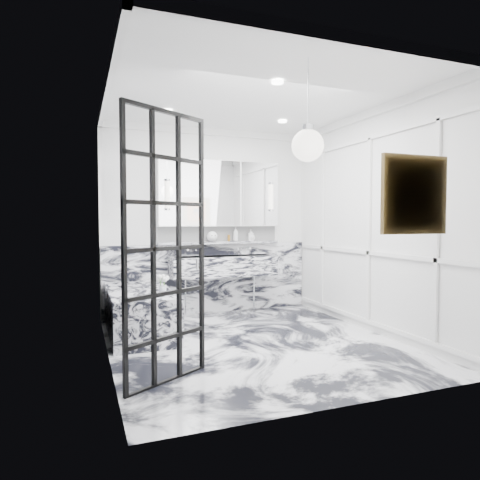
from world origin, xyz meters
name	(u,v)px	position (x,y,z in m)	size (l,w,h in m)	color
floor	(254,343)	(0.00, 0.00, 0.00)	(3.60, 3.60, 0.00)	white
ceiling	(254,97)	(0.00, 0.00, 2.80)	(3.60, 3.60, 0.00)	white
wall_back	(209,221)	(0.00, 1.80, 1.40)	(3.60, 3.60, 0.00)	white
wall_front	(347,222)	(0.00, -1.80, 1.40)	(3.60, 3.60, 0.00)	white
wall_left	(107,222)	(-1.60, 0.00, 1.40)	(3.60, 3.60, 0.00)	white
wall_right	(370,221)	(1.60, 0.00, 1.40)	(3.60, 3.60, 0.00)	white
marble_clad_back	(210,278)	(0.00, 1.78, 0.53)	(3.18, 0.05, 1.05)	white
marble_clad_left	(109,227)	(-1.59, 0.00, 1.34)	(0.02, 3.56, 2.68)	white
panel_molding	(369,229)	(1.58, 0.00, 1.30)	(0.03, 3.40, 2.30)	white
soap_bottle_a	(236,234)	(0.40, 1.71, 1.20)	(0.08, 0.08, 0.22)	#8C5919
soap_bottle_b	(251,235)	(0.65, 1.71, 1.18)	(0.08, 0.08, 0.18)	#4C4C51
soap_bottle_c	(251,236)	(0.67, 1.71, 1.16)	(0.11, 0.11, 0.15)	silver
face_pot	(212,237)	(0.02, 1.71, 1.17)	(0.16, 0.16, 0.16)	white
amber_bottle	(229,238)	(0.29, 1.71, 1.14)	(0.04, 0.04, 0.10)	#8C5919
flower_vase	(163,290)	(-0.98, 0.37, 0.61)	(0.09, 0.09, 0.12)	silver
crittall_door	(166,248)	(-1.16, -0.82, 1.17)	(0.88, 0.04, 2.34)	black
artwork	(415,195)	(0.67, -1.76, 1.62)	(0.54, 0.05, 0.54)	#CD5015
pendant_light	(308,146)	(-0.08, -1.35, 2.03)	(0.27, 0.27, 0.27)	white
trough_sink	(223,266)	(0.15, 1.55, 0.73)	(1.60, 0.45, 0.30)	silver
ledge	(220,243)	(0.15, 1.72, 1.07)	(1.90, 0.14, 0.04)	silver
subway_tile	(219,234)	(0.15, 1.78, 1.21)	(1.90, 0.03, 0.23)	white
mirror_cabinet	(220,194)	(0.15, 1.73, 1.82)	(1.90, 0.16, 1.00)	white
sconce_left	(167,195)	(-0.67, 1.63, 1.78)	(0.07, 0.07, 0.40)	white
sconce_right	(271,197)	(0.97, 1.63, 1.78)	(0.07, 0.07, 0.40)	white
bathtub	(139,311)	(-1.18, 0.90, 0.28)	(0.75, 1.65, 0.55)	silver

